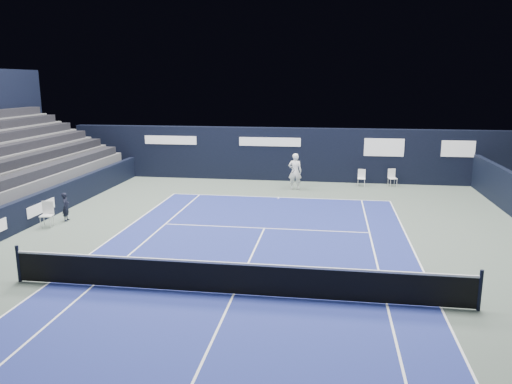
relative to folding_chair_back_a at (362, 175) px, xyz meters
The scene contains 11 objects.
ground 14.14m from the folding_chair_back_a, 107.66° to the right, with size 48.00×48.00×0.00m, color #49574D.
court_surface 16.06m from the folding_chair_back_a, 105.49° to the right, with size 10.97×23.77×0.01m, color navy.
folding_chair_back_a is the anchor object (origin of this frame).
folding_chair_back_b 1.69m from the folding_chair_back_a, ahead, with size 0.53×0.52×0.97m.
line_judge_chair 16.44m from the folding_chair_back_a, 142.15° to the right, with size 0.53×0.52×1.03m.
line_judge 15.65m from the folding_chair_back_a, 144.13° to the right, with size 0.44×0.29×1.21m, color black.
court_markings 16.06m from the folding_chair_back_a, 105.49° to the right, with size 11.03×23.83×0.00m.
tennis_net 16.05m from the folding_chair_back_a, 105.49° to the right, with size 12.90×0.10×1.10m.
back_sponsor_wall 4.50m from the folding_chair_back_a, 166.41° to the left, with size 26.00×0.63×3.10m.
side_barrier_left 16.74m from the folding_chair_back_a, 145.46° to the right, with size 0.33×22.00×1.20m.
tennis_player 3.95m from the folding_chair_back_a, 157.47° to the right, with size 0.73×0.86×1.98m.
Camera 1 is at (2.51, -12.56, 5.76)m, focal length 35.00 mm.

